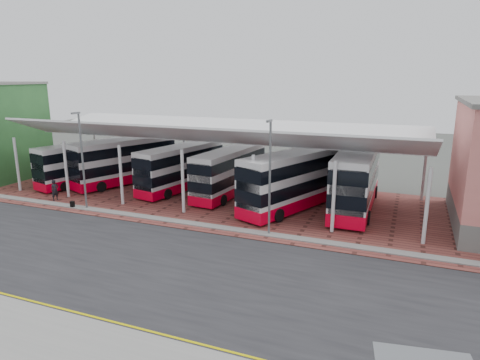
{
  "coord_description": "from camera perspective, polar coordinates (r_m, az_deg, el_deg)",
  "views": [
    {
      "loc": [
        10.65,
        -20.56,
        10.88
      ],
      "look_at": [
        -0.54,
        7.21,
        3.54
      ],
      "focal_mm": 32.0,
      "sensor_mm": 36.0,
      "label": 1
    }
  ],
  "objects": [
    {
      "name": "suitcase",
      "position": [
        38.55,
        -21.45,
        -3.06
      ],
      "size": [
        0.33,
        0.23,
        0.56
      ],
      "primitive_type": "cube",
      "color": "black",
      "rests_on": "forecourt"
    },
    {
      "name": "yellow_line_near",
      "position": [
        20.38,
        -14.44,
        -18.89
      ],
      "size": [
        120.0,
        0.12,
        0.01
      ],
      "primitive_type": "cube",
      "color": "#C4B700",
      "rests_on": "road"
    },
    {
      "name": "yellow_line_far",
      "position": [
        20.58,
        -13.92,
        -18.51
      ],
      "size": [
        120.0,
        0.12,
        0.01
      ],
      "primitive_type": "cube",
      "color": "#C4B700",
      "rests_on": "road"
    },
    {
      "name": "sidewalk",
      "position": [
        19.08,
        -18.23,
        -21.51
      ],
      "size": [
        120.0,
        4.0,
        0.14
      ],
      "primitive_type": "cube",
      "color": "slate",
      "rests_on": "ground"
    },
    {
      "name": "forecourt",
      "position": [
        36.32,
        7.17,
        -3.71
      ],
      "size": [
        72.0,
        16.0,
        0.06
      ],
      "primitive_type": "cube",
      "color": "brown",
      "rests_on": "ground"
    },
    {
      "name": "north_kerb",
      "position": [
        30.77,
        0.24,
        -6.79
      ],
      "size": [
        120.0,
        0.8,
        0.14
      ],
      "primitive_type": "cube",
      "color": "slate",
      "rests_on": "ground"
    },
    {
      "name": "bus_2",
      "position": [
        41.64,
        -7.84,
        1.61
      ],
      "size": [
        4.39,
        10.67,
        4.29
      ],
      "rotation": [
        0.0,
        0.0,
        -0.2
      ],
      "color": "silver",
      "rests_on": "forecourt"
    },
    {
      "name": "road",
      "position": [
        24.78,
        -6.08,
        -12.31
      ],
      "size": [
        120.0,
        14.0,
        0.02
      ],
      "primitive_type": "cube",
      "color": "black",
      "rests_on": "ground"
    },
    {
      "name": "lamp_west",
      "position": [
        37.02,
        -20.31,
        2.78
      ],
      "size": [
        0.16,
        0.9,
        8.07
      ],
      "color": "slate",
      "rests_on": "ground"
    },
    {
      "name": "bus_3",
      "position": [
        39.42,
        -1.4,
        1.03
      ],
      "size": [
        3.36,
        10.53,
        4.27
      ],
      "rotation": [
        0.0,
        0.0,
        -0.1
      ],
      "color": "silver",
      "rests_on": "forecourt"
    },
    {
      "name": "bus_4",
      "position": [
        35.58,
        7.27,
        -0.08
      ],
      "size": [
        6.74,
        11.71,
        4.76
      ],
      "rotation": [
        0.0,
        0.0,
        -0.38
      ],
      "color": "silver",
      "rests_on": "forecourt"
    },
    {
      "name": "canopy",
      "position": [
        38.64,
        -3.8,
        6.19
      ],
      "size": [
        37.0,
        11.63,
        7.07
      ],
      "color": "silver",
      "rests_on": "ground"
    },
    {
      "name": "pedestrian",
      "position": [
        41.28,
        -23.46,
        -1.24
      ],
      "size": [
        0.62,
        0.78,
        1.87
      ],
      "primitive_type": "imported",
      "rotation": [
        0.0,
        0.0,
        1.29
      ],
      "color": "black",
      "rests_on": "forecourt"
    },
    {
      "name": "bus_1",
      "position": [
        45.21,
        -15.14,
        2.39
      ],
      "size": [
        6.27,
        11.24,
        4.56
      ],
      "rotation": [
        0.0,
        0.0,
        -0.36
      ],
      "color": "silver",
      "rests_on": "forecourt"
    },
    {
      "name": "lamp_east",
      "position": [
        28.94,
        3.98,
        0.73
      ],
      "size": [
        0.16,
        0.9,
        8.07
      ],
      "color": "slate",
      "rests_on": "ground"
    },
    {
      "name": "bus_0",
      "position": [
        46.56,
        -19.96,
        2.12
      ],
      "size": [
        4.73,
        10.39,
        4.17
      ],
      "rotation": [
        0.0,
        0.0,
        -0.25
      ],
      "color": "silver",
      "rests_on": "forecourt"
    },
    {
      "name": "bus_5",
      "position": [
        36.48,
        15.25,
        0.07
      ],
      "size": [
        3.16,
        12.12,
        4.98
      ],
      "rotation": [
        0.0,
        0.0,
        0.01
      ],
      "color": "silver",
      "rests_on": "forecourt"
    },
    {
      "name": "ground",
      "position": [
        25.59,
        -5.01,
        -11.44
      ],
      "size": [
        140.0,
        140.0,
        0.0
      ],
      "primitive_type": "plane",
      "color": "#3C3F3B"
    }
  ]
}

